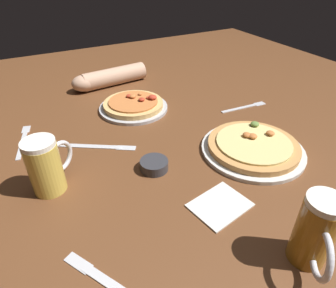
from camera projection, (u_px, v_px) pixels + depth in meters
The scene contains 12 objects.
ground_plane at pixel (168, 153), 0.92m from camera, with size 2.40×2.40×0.03m, color brown.
pizza_plate_near at pixel (253, 147), 0.89m from camera, with size 0.31×0.31×0.05m.
pizza_plate_far at pixel (134, 105), 1.12m from camera, with size 0.26×0.26×0.05m.
beer_mug_dark at pixel (316, 233), 0.55m from camera, with size 0.10×0.12×0.16m.
beer_mug_amber at pixel (46, 166), 0.72m from camera, with size 0.12×0.10×0.15m.
ramekin_sauce at pixel (154, 165), 0.82m from camera, with size 0.08×0.08×0.03m, color #333338.
napkin_folded at pixel (221, 204), 0.71m from camera, with size 0.14×0.11×0.01m, color silver.
fork_left at pixel (245, 107), 1.14m from camera, with size 0.20×0.03×0.01m.
knife_right at pixel (105, 280), 0.55m from camera, with size 0.12×0.19×0.01m.
fork_spare at pixel (23, 140), 0.94m from camera, with size 0.07×0.20×0.01m.
knife_spare at pixel (98, 146), 0.92m from camera, with size 0.22×0.15×0.01m.
diner_arm at pixel (107, 78), 1.30m from camera, with size 0.34×0.11×0.08m.
Camera 1 is at (-0.35, -0.66, 0.52)m, focal length 31.24 mm.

